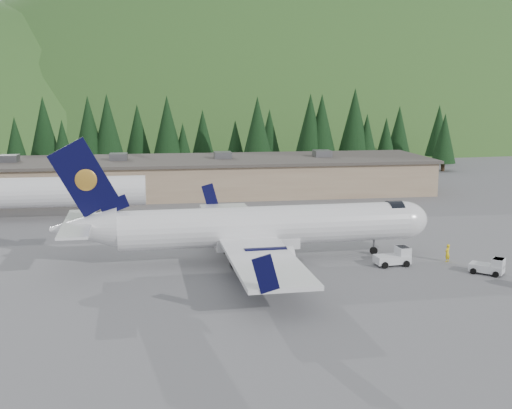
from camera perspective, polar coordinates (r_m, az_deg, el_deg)
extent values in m
plane|color=slate|center=(58.23, 0.90, -4.92)|extent=(600.00, 600.00, 0.00)
cylinder|color=white|center=(57.47, 0.91, -1.88)|extent=(26.19, 4.35, 3.50)
ellipsoid|color=white|center=(61.38, 12.94, -1.35)|extent=(4.67, 3.65, 3.50)
cylinder|color=black|center=(60.93, 12.15, -1.00)|extent=(1.40, 2.93, 2.89)
cone|color=white|center=(56.47, -15.05, -2.07)|extent=(5.70, 3.68, 3.50)
cube|color=white|center=(57.63, 0.00, -3.34)|extent=(7.55, 3.22, 0.93)
cube|color=white|center=(57.34, -0.92, -2.86)|extent=(6.15, 31.83, 0.33)
cube|color=black|center=(72.31, -4.13, 0.85)|extent=(1.89, 0.20, 2.68)
cube|color=black|center=(41.72, 0.87, -6.20)|extent=(1.89, 0.20, 2.68)
cylinder|color=black|center=(62.87, -0.91, -2.42)|extent=(3.98, 2.27, 2.14)
cylinder|color=white|center=(63.18, 0.67, -2.36)|extent=(0.63, 2.29, 2.27)
cube|color=white|center=(62.76, -0.91, -1.96)|extent=(2.06, 0.30, 0.84)
cylinder|color=black|center=(52.56, 1.09, -4.98)|extent=(3.98, 2.27, 2.14)
cylinder|color=white|center=(52.93, 2.97, -4.88)|extent=(0.63, 2.29, 2.27)
cube|color=white|center=(52.42, 1.09, -4.44)|extent=(2.06, 0.30, 0.84)
cube|color=black|center=(55.71, -15.07, 2.32)|extent=(5.77, 0.47, 6.84)
ellipsoid|color=gold|center=(55.90, -14.86, 2.17)|extent=(1.85, 0.23, 1.85)
ellipsoid|color=gold|center=(55.54, -14.88, 2.12)|extent=(1.85, 0.23, 1.85)
cube|color=black|center=(55.94, -12.48, -0.05)|extent=(2.58, 0.32, 1.85)
cube|color=white|center=(56.41, -15.55, -1.62)|extent=(2.80, 11.72, 0.21)
cylinder|color=slate|center=(60.84, 10.43, -3.61)|extent=(0.19, 0.19, 1.68)
cylinder|color=black|center=(60.95, 10.41, -4.06)|extent=(0.72, 0.28, 0.71)
cylinder|color=slate|center=(59.92, -2.20, -3.57)|extent=(0.23, 0.23, 1.86)
cylinder|color=black|center=(60.08, -1.85, -3.94)|extent=(1.04, 0.36, 1.03)
cylinder|color=black|center=(59.97, -2.55, -3.97)|extent=(1.04, 0.36, 1.03)
cylinder|color=slate|center=(55.11, -1.43, -4.81)|extent=(0.23, 0.23, 1.86)
cylinder|color=black|center=(55.28, -1.04, -5.21)|extent=(1.04, 0.36, 1.03)
cylinder|color=black|center=(55.16, -1.81, -5.24)|extent=(1.04, 0.36, 1.03)
cylinder|color=white|center=(79.31, -17.75, 1.04)|extent=(22.00, 3.60, 3.60)
cube|color=silver|center=(57.54, 11.99, -4.77)|extent=(3.13, 1.74, 0.70)
cube|color=silver|center=(57.82, 12.92, -4.12)|extent=(1.11, 1.48, 0.90)
cube|color=black|center=(57.72, 12.93, -3.73)|extent=(1.00, 1.37, 0.10)
cylinder|color=black|center=(58.73, 12.54, -4.76)|extent=(0.58, 0.26, 0.56)
cylinder|color=black|center=(57.34, 13.24, -5.15)|extent=(0.58, 0.26, 0.56)
cylinder|color=black|center=(57.90, 10.74, -4.91)|extent=(0.58, 0.26, 0.56)
cylinder|color=black|center=(56.49, 11.40, -5.32)|extent=(0.58, 0.26, 0.56)
cube|color=silver|center=(57.16, 19.82, -5.33)|extent=(2.92, 2.80, 0.63)
cube|color=silver|center=(56.84, 20.74, -4.91)|extent=(1.51, 1.54, 0.81)
cube|color=black|center=(56.75, 20.76, -4.56)|extent=(1.38, 1.41, 0.09)
cylinder|color=black|center=(57.72, 20.84, -5.49)|extent=(0.51, 0.48, 0.50)
cylinder|color=black|center=(56.36, 20.53, -5.85)|extent=(0.51, 0.48, 0.50)
cylinder|color=black|center=(58.09, 19.10, -5.29)|extent=(0.51, 0.48, 0.50)
cylinder|color=black|center=(56.73, 18.75, -5.63)|extent=(0.51, 0.48, 0.50)
cube|color=#8F765C|center=(94.37, -5.98, 2.40)|extent=(70.00, 16.00, 4.80)
cube|color=#47423D|center=(94.05, -6.01, 3.94)|extent=(71.00, 17.00, 0.40)
cube|color=slate|center=(96.10, -21.10, 3.83)|extent=(2.50, 2.50, 1.00)
cube|color=slate|center=(94.04, -12.12, 4.17)|extent=(2.50, 2.50, 1.00)
cube|color=slate|center=(94.35, -2.97, 4.40)|extent=(2.50, 2.50, 1.00)
cube|color=slate|center=(97.01, 5.90, 4.52)|extent=(2.50, 2.50, 1.00)
imported|color=yellow|center=(59.81, 16.65, -4.16)|extent=(0.70, 0.65, 1.61)
cone|color=black|center=(116.86, -20.58, 5.11)|extent=(4.42, 4.42, 9.04)
cone|color=black|center=(122.65, -18.33, 6.35)|extent=(5.81, 5.81, 11.88)
cone|color=black|center=(113.45, -16.80, 5.07)|extent=(4.24, 4.24, 8.68)
cone|color=black|center=(115.04, -14.65, 6.35)|extent=(5.88, 5.88, 12.02)
cone|color=black|center=(114.61, -13.04, 6.51)|extent=(6.02, 6.02, 12.31)
cone|color=black|center=(121.80, -10.47, 6.27)|extent=(5.19, 5.19, 10.61)
cone|color=black|center=(117.79, -7.88, 6.67)|extent=(5.87, 5.87, 12.00)
cone|color=black|center=(117.99, -6.51, 5.33)|extent=(3.80, 3.80, 7.78)
cone|color=black|center=(123.28, -4.75, 6.16)|extent=(4.72, 4.72, 9.66)
cone|color=black|center=(116.74, -1.85, 5.49)|extent=(4.02, 4.02, 8.23)
cone|color=black|center=(113.33, 0.13, 6.59)|extent=(5.82, 5.82, 11.91)
cone|color=black|center=(124.17, 1.20, 6.24)|extent=(4.74, 4.74, 9.70)
cone|color=black|center=(119.62, 4.84, 6.87)|extent=(6.01, 6.01, 12.28)
cone|color=black|center=(120.01, 5.85, 6.85)|extent=(5.97, 5.97, 12.22)
cone|color=black|center=(121.79, 8.75, 7.12)|extent=(6.43, 6.43, 13.15)
cone|color=black|center=(121.89, 9.81, 5.83)|extent=(4.45, 4.45, 9.11)
cone|color=black|center=(127.47, 11.47, 5.72)|extent=(4.07, 4.07, 8.32)
cone|color=black|center=(130.37, 12.59, 6.33)|extent=(4.98, 4.98, 10.19)
cone|color=black|center=(124.42, 16.39, 5.67)|extent=(4.49, 4.49, 9.19)
cone|color=black|center=(135.72, 15.92, 6.36)|extent=(5.03, 5.03, 10.29)
ellipsoid|color=#22521D|center=(278.79, 2.09, -10.77)|extent=(420.00, 300.00, 300.00)
ellipsoid|color=#22521D|center=(355.00, 20.33, -6.75)|extent=(392.00, 280.00, 280.00)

